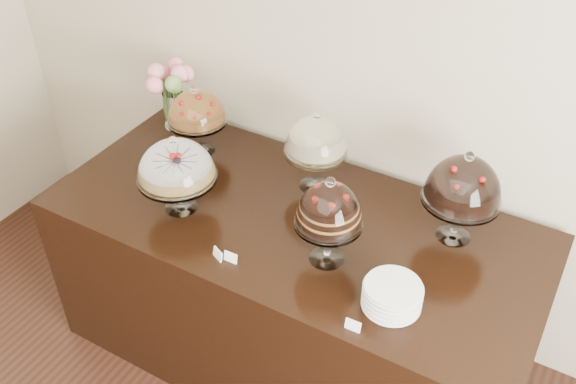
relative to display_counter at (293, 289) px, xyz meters
The scene contains 12 objects.
wall_back 1.23m from the display_counter, 58.77° to the left, with size 5.00×0.04×3.00m, color #BEB599.
display_counter is the anchor object (origin of this frame).
cake_stand_sugar_sponge 0.86m from the display_counter, 158.70° to the right, with size 0.35×0.35×0.38m.
cake_stand_choco_layer 0.77m from the display_counter, 32.28° to the right, with size 0.27×0.27×0.41m.
cake_stand_cheesecake 0.75m from the display_counter, 97.03° to the left, with size 0.30×0.30×0.40m.
cake_stand_dark_choco 1.00m from the display_counter, 20.23° to the left, with size 0.32×0.32×0.43m.
cake_stand_fruit_tart 0.98m from the display_counter, 161.31° to the left, with size 0.30×0.30×0.37m.
flower_vase 1.20m from the display_counter, 159.11° to the left, with size 0.24×0.27×0.37m.
plate_stack 0.80m from the display_counter, 24.61° to the right, with size 0.22×0.22×0.10m.
price_card_left 0.62m from the display_counter, 111.01° to the right, with size 0.06×0.01×0.04m, color white.
price_card_right 0.81m from the display_counter, 41.56° to the right, with size 0.06×0.01×0.04m, color white.
price_card_extra 0.60m from the display_counter, 103.67° to the right, with size 0.06×0.01×0.04m, color white.
Camera 1 is at (0.72, 0.57, 2.73)m, focal length 40.00 mm.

